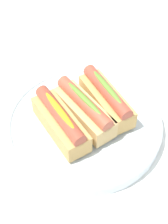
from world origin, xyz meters
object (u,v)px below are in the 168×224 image
hotdog_back (84,109)px  hotdog_side (60,121)px  serving_bowl (84,123)px  hotdog_front (106,98)px

hotdog_back → hotdog_side: (0.01, 0.05, 0.00)m
hotdog_side → serving_bowl: bearing=-105.5°
serving_bowl → hotdog_back: size_ratio=2.05×
hotdog_front → hotdog_back: (0.01, 0.05, 0.00)m
hotdog_side → hotdog_back: bearing=-105.5°
hotdog_back → hotdog_side: 0.06m
hotdog_front → hotdog_side: bearing=74.5°
serving_bowl → hotdog_front: size_ratio=2.04×
serving_bowl → hotdog_back: 0.04m
hotdog_front → hotdog_back: 0.05m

